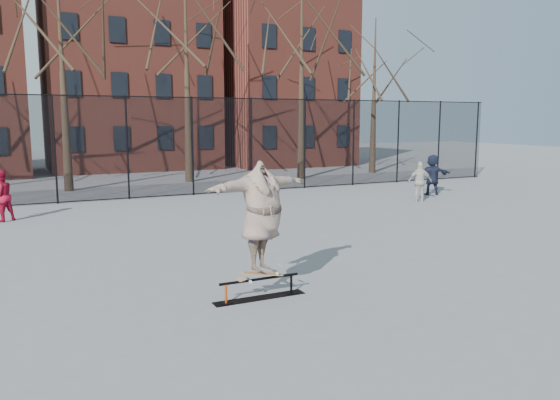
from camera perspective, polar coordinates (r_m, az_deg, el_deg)
name	(u,v)px	position (r m, az deg, el deg)	size (l,w,h in m)	color
ground	(337,284)	(10.55, 6.00, -8.71)	(100.00, 100.00, 0.00)	slate
skate_rail	(260,290)	(9.66, -2.15, -9.41)	(1.68, 0.26, 0.37)	black
skateboard	(262,275)	(9.60, -1.89, -7.82)	(0.80, 0.19, 0.10)	#A36741
skater	(262,218)	(9.36, -1.92, -1.92)	(2.35, 0.64, 1.91)	#3B3380
bystander_red	(1,196)	(18.62, -27.15, 0.38)	(0.77, 0.60, 1.58)	maroon
bystander_white	(420,182)	(21.25, 14.41, 1.88)	(0.90, 0.37, 1.53)	beige
bystander_navy	(432,175)	(23.31, 15.62, 2.57)	(1.55, 0.49, 1.67)	#1A2034
fence	(163,146)	(22.20, -12.14, 5.57)	(34.03, 0.07, 4.00)	black
tree_row	(131,23)	(26.52, -15.32, 17.40)	(33.66, 7.46, 10.67)	black
rowhouses	(119,69)	(35.18, -16.46, 12.96)	(29.00, 7.00, 13.00)	maroon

